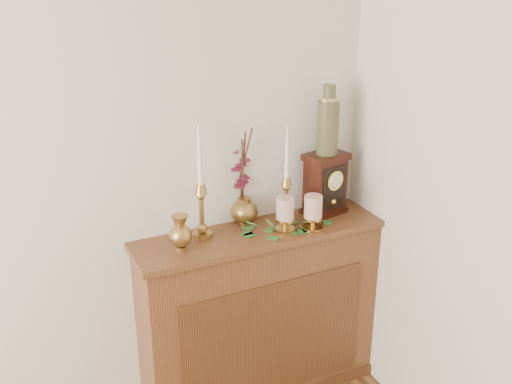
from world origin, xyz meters
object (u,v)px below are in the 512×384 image
mantel_clock (325,184)px  ceramic_vase (328,124)px  candlestick_left (201,202)px  ginger_jar (241,179)px  candlestick_center (286,193)px  bud_vase (180,233)px

mantel_clock → ceramic_vase: size_ratio=0.92×
candlestick_left → ginger_jar: size_ratio=1.10×
candlestick_center → ceramic_vase: bearing=7.7°
candlestick_left → mantel_clock: candlestick_left is taller
bud_vase → mantel_clock: bearing=5.9°
bud_vase → ceramic_vase: size_ratio=0.49×
candlestick_left → ginger_jar: candlestick_left is taller
candlestick_left → candlestick_center: candlestick_left is taller
bud_vase → ginger_jar: 0.43m
candlestick_center → ginger_jar: ginger_jar is taller
candlestick_left → ceramic_vase: bearing=0.4°
candlestick_center → ginger_jar: 0.23m
candlestick_left → mantel_clock: size_ratio=1.73×
bud_vase → mantel_clock: size_ratio=0.53×
candlestick_left → ginger_jar: (0.24, 0.09, 0.04)m
bud_vase → ceramic_vase: bearing=6.1°
candlestick_center → ceramic_vase: 0.39m
candlestick_left → candlestick_center: (0.42, -0.03, -0.02)m
bud_vase → ginger_jar: (0.37, 0.17, 0.14)m
ginger_jar → mantel_clock: size_ratio=1.57×
ceramic_vase → ginger_jar: bearing=167.9°
candlestick_center → ceramic_vase: (0.24, 0.03, 0.31)m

